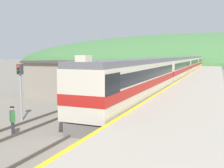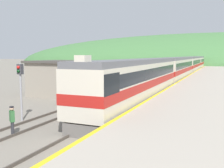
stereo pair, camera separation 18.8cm
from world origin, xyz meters
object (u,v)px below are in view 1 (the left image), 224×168
siding_train (161,67)px  carriage_third (189,65)px  carriage_fourth (196,62)px  signal_post_siding (20,80)px  carriage_second (175,69)px  express_train_lead_car (137,80)px  track_worker (13,119)px

siding_train → carriage_third: bearing=70.7°
carriage_fourth → signal_post_siding: size_ratio=5.16×
carriage_second → carriage_fourth: (0.00, 43.34, 0.00)m
express_train_lead_car → carriage_second: express_train_lead_car is taller
express_train_lead_car → carriage_second: 22.16m
carriage_fourth → signal_post_siding: 74.21m
express_train_lead_car → signal_post_siding: express_train_lead_car is taller
carriage_fourth → signal_post_siding: bearing=-94.4°
express_train_lead_car → carriage_third: bearing=90.0°
carriage_fourth → siding_train: 34.46m
carriage_third → carriage_fourth: bearing=90.0°
express_train_lead_car → siding_train: express_train_lead_car is taller
carriage_third → signal_post_siding: (-5.75, -52.32, 0.59)m
carriage_second → carriage_third: size_ratio=1.00×
express_train_lead_car → carriage_second: size_ratio=1.02×
signal_post_siding → express_train_lead_car: bearing=55.9°
carriage_second → siding_train: 10.15m
carriage_fourth → express_train_lead_car: bearing=-90.0°
track_worker → signal_post_siding: bearing=123.7°
carriage_third → carriage_fourth: 21.67m
carriage_fourth → signal_post_siding: carriage_fourth is taller
express_train_lead_car → carriage_second: (0.00, 22.16, -0.01)m
carriage_second → track_worker: size_ratio=12.16×
carriage_third → track_worker: bearing=-93.9°
carriage_second → signal_post_siding: size_ratio=5.16×
carriage_fourth → track_worker: size_ratio=12.16×
carriage_second → signal_post_siding: bearing=-100.6°
siding_train → signal_post_siding: size_ratio=11.00×
track_worker → carriage_second: bearing=83.5°
carriage_third → signal_post_siding: carriage_third is taller
carriage_fourth → siding_train: (-4.38, -34.18, -0.25)m
signal_post_siding → track_worker: (1.95, -2.92, -1.91)m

